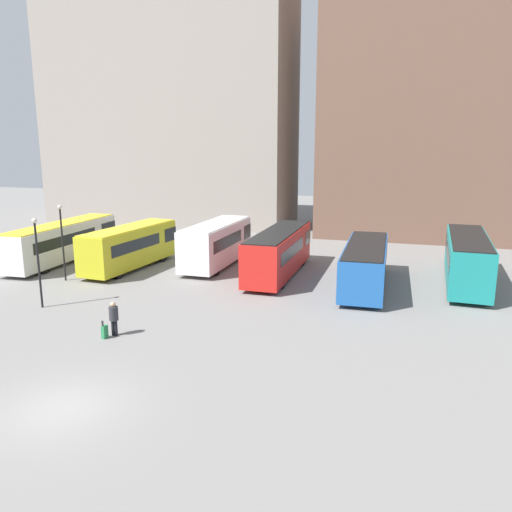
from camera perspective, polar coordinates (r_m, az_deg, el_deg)
The scene contains 13 objects.
ground_plane at distance 19.56m, azimuth -21.29°, elevation -15.93°, with size 160.00×160.00×0.00m, color slate.
building_block_left at distance 62.33m, azimuth -9.97°, elevation 17.34°, with size 29.26×10.18×29.26m.
building_block_right at distance 56.10m, azimuth 19.99°, elevation 20.43°, with size 21.61×13.43×35.15m.
bus_0 at distance 42.75m, azimuth -21.18°, elevation 1.67°, with size 3.05×12.26×3.11m.
bus_1 at distance 38.82m, azimuth -14.12°, elevation 1.15°, with size 3.07×9.57×3.17m.
bus_2 at distance 38.56m, azimuth -4.50°, elevation 1.54°, with size 2.59×9.16×3.33m.
bus_3 at distance 35.63m, azimuth 2.67°, elevation 0.59°, with size 2.60×10.87×3.22m.
bus_4 at distance 33.40m, azimuth 12.39°, elevation -0.84°, with size 2.95×10.57×2.84m.
bus_5 at distance 36.00m, azimuth 22.97°, elevation -0.22°, with size 2.91×11.03×3.27m.
traveler at distance 25.25m, azimuth -15.96°, elevation -6.56°, with size 0.45×0.45×1.72m.
suitcase at distance 25.28m, azimuth -16.92°, elevation -8.28°, with size 0.18×0.34×0.92m.
lamp_post_0 at distance 30.53m, azimuth -23.69°, elevation 0.09°, with size 0.28×0.28×5.16m.
lamp_post_1 at distance 36.26m, azimuth -21.29°, elevation 2.14°, with size 0.28×0.28×5.22m.
Camera 1 is at (11.25, -13.24, 8.99)m, focal length 35.00 mm.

